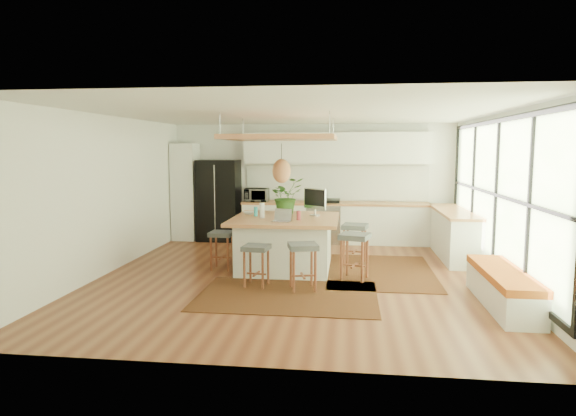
# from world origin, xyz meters

# --- Properties ---
(floor) EXTENTS (7.00, 7.00, 0.00)m
(floor) POSITION_xyz_m (0.00, 0.00, 0.00)
(floor) COLOR brown
(floor) RESTS_ON ground
(ceiling) EXTENTS (7.00, 7.00, 0.00)m
(ceiling) POSITION_xyz_m (0.00, 0.00, 2.70)
(ceiling) COLOR white
(ceiling) RESTS_ON ground
(wall_back) EXTENTS (6.50, 0.00, 6.50)m
(wall_back) POSITION_xyz_m (0.00, 3.50, 1.35)
(wall_back) COLOR white
(wall_back) RESTS_ON ground
(wall_front) EXTENTS (6.50, 0.00, 6.50)m
(wall_front) POSITION_xyz_m (0.00, -3.50, 1.35)
(wall_front) COLOR white
(wall_front) RESTS_ON ground
(wall_left) EXTENTS (0.00, 7.00, 7.00)m
(wall_left) POSITION_xyz_m (-3.25, 0.00, 1.35)
(wall_left) COLOR white
(wall_left) RESTS_ON ground
(wall_right) EXTENTS (0.00, 7.00, 7.00)m
(wall_right) POSITION_xyz_m (3.25, 0.00, 1.35)
(wall_right) COLOR white
(wall_right) RESTS_ON ground
(window_wall) EXTENTS (0.10, 6.20, 2.60)m
(window_wall) POSITION_xyz_m (3.22, 0.00, 1.40)
(window_wall) COLOR black
(window_wall) RESTS_ON wall_right
(pantry) EXTENTS (0.55, 0.60, 2.25)m
(pantry) POSITION_xyz_m (-2.95, 3.18, 1.12)
(pantry) COLOR white
(pantry) RESTS_ON floor
(back_counter_base) EXTENTS (4.20, 0.60, 0.88)m
(back_counter_base) POSITION_xyz_m (0.55, 3.18, 0.44)
(back_counter_base) COLOR white
(back_counter_base) RESTS_ON floor
(back_counter_top) EXTENTS (4.24, 0.64, 0.05)m
(back_counter_top) POSITION_xyz_m (0.55, 3.18, 0.90)
(back_counter_top) COLOR #AD653D
(back_counter_top) RESTS_ON back_counter_base
(backsplash) EXTENTS (4.20, 0.02, 0.80)m
(backsplash) POSITION_xyz_m (0.55, 3.48, 1.35)
(backsplash) COLOR white
(backsplash) RESTS_ON wall_back
(upper_cabinets) EXTENTS (4.20, 0.34, 0.70)m
(upper_cabinets) POSITION_xyz_m (0.55, 3.32, 2.15)
(upper_cabinets) COLOR white
(upper_cabinets) RESTS_ON wall_back
(range) EXTENTS (0.76, 0.62, 1.00)m
(range) POSITION_xyz_m (0.30, 3.18, 0.50)
(range) COLOR #A5A5AA
(range) RESTS_ON floor
(right_counter_base) EXTENTS (0.60, 2.50, 0.88)m
(right_counter_base) POSITION_xyz_m (2.93, 2.00, 0.44)
(right_counter_base) COLOR white
(right_counter_base) RESTS_ON floor
(right_counter_top) EXTENTS (0.64, 2.54, 0.05)m
(right_counter_top) POSITION_xyz_m (2.93, 2.00, 0.90)
(right_counter_top) COLOR #AD653D
(right_counter_top) RESTS_ON right_counter_base
(window_bench) EXTENTS (0.52, 2.00, 0.50)m
(window_bench) POSITION_xyz_m (2.95, -1.20, 0.25)
(window_bench) COLOR white
(window_bench) RESTS_ON floor
(ceiling_panel) EXTENTS (1.86, 1.86, 0.80)m
(ceiling_panel) POSITION_xyz_m (-0.30, 0.40, 2.05)
(ceiling_panel) COLOR #AD653D
(ceiling_panel) RESTS_ON ceiling
(rug_near) EXTENTS (2.60, 1.80, 0.01)m
(rug_near) POSITION_xyz_m (-0.01, -1.09, 0.01)
(rug_near) COLOR black
(rug_near) RESTS_ON floor
(rug_right) EXTENTS (1.80, 2.60, 0.01)m
(rug_right) POSITION_xyz_m (1.42, 0.54, 0.01)
(rug_right) COLOR black
(rug_right) RESTS_ON floor
(fridge) EXTENTS (0.94, 0.73, 1.88)m
(fridge) POSITION_xyz_m (-2.15, 3.19, 0.93)
(fridge) COLOR black
(fridge) RESTS_ON floor
(island) EXTENTS (1.85, 1.85, 0.93)m
(island) POSITION_xyz_m (-0.25, 0.53, 0.47)
(island) COLOR #AD653D
(island) RESTS_ON floor
(stool_near_left) EXTENTS (0.43, 0.43, 0.65)m
(stool_near_left) POSITION_xyz_m (-0.55, -0.65, 0.35)
(stool_near_left) COLOR #46494D
(stool_near_left) RESTS_ON floor
(stool_near_right) EXTENTS (0.51, 0.51, 0.72)m
(stool_near_right) POSITION_xyz_m (0.18, -0.76, 0.35)
(stool_near_right) COLOR #46494D
(stool_near_right) RESTS_ON floor
(stool_right_front) EXTENTS (0.55, 0.55, 0.76)m
(stool_right_front) POSITION_xyz_m (0.96, -0.05, 0.35)
(stool_right_front) COLOR #46494D
(stool_right_front) RESTS_ON floor
(stool_right_back) EXTENTS (0.51, 0.51, 0.74)m
(stool_right_back) POSITION_xyz_m (0.98, 1.10, 0.35)
(stool_right_back) COLOR #46494D
(stool_right_back) RESTS_ON floor
(stool_left_side) EXTENTS (0.41, 0.41, 0.67)m
(stool_left_side) POSITION_xyz_m (-1.37, 0.40, 0.35)
(stool_left_side) COLOR #46494D
(stool_left_side) RESTS_ON floor
(laptop) EXTENTS (0.34, 0.36, 0.22)m
(laptop) POSITION_xyz_m (-0.25, -0.01, 1.05)
(laptop) COLOR #A5A5AA
(laptop) RESTS_ON island
(monitor) EXTENTS (0.54, 0.50, 0.50)m
(monitor) POSITION_xyz_m (0.25, 0.81, 1.19)
(monitor) COLOR #A5A5AA
(monitor) RESTS_ON island
(microwave) EXTENTS (0.56, 0.33, 0.37)m
(microwave) POSITION_xyz_m (-1.25, 3.15, 1.11)
(microwave) COLOR #A5A5AA
(microwave) RESTS_ON back_counter_top
(island_plant) EXTENTS (0.90, 0.91, 0.53)m
(island_plant) POSITION_xyz_m (-0.29, 0.96, 1.19)
(island_plant) COLOR #1E4C19
(island_plant) RESTS_ON island
(island_bowl) EXTENTS (0.25, 0.25, 0.05)m
(island_bowl) POSITION_xyz_m (-0.97, 0.84, 0.96)
(island_bowl) COLOR white
(island_bowl) RESTS_ON island
(island_bottle_0) EXTENTS (0.07, 0.07, 0.19)m
(island_bottle_0) POSITION_xyz_m (-0.80, 0.63, 1.03)
(island_bottle_0) COLOR #31B8C5
(island_bottle_0) RESTS_ON island
(island_bottle_1) EXTENTS (0.07, 0.07, 0.19)m
(island_bottle_1) POSITION_xyz_m (-0.65, 0.38, 1.03)
(island_bottle_1) COLOR silver
(island_bottle_1) RESTS_ON island
(island_bottle_2) EXTENTS (0.07, 0.07, 0.19)m
(island_bottle_2) POSITION_xyz_m (-0.00, 0.23, 1.03)
(island_bottle_2) COLOR #A0353F
(island_bottle_2) RESTS_ON island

